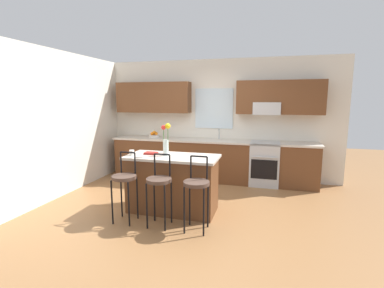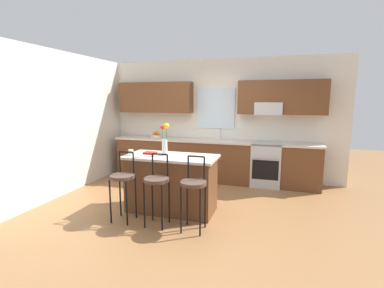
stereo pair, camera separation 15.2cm
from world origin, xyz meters
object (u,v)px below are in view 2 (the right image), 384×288
at_px(cookbook, 150,153).
at_px(mug_ceramic, 131,152).
at_px(bar_stool_near, 123,180).
at_px(fruit_bowl_oranges, 156,135).
at_px(bar_stool_middle, 157,183).
at_px(bar_stool_far, 194,186).
at_px(oven_range, 266,164).
at_px(flower_vase, 165,141).
at_px(kitchen_island, 171,183).

bearing_deg(cookbook, mug_ceramic, -142.82).
distance_m(bar_stool_near, mug_ceramic, 0.54).
bearing_deg(fruit_bowl_oranges, bar_stool_middle, -65.65).
xyz_separation_m(bar_stool_far, fruit_bowl_oranges, (-1.67, 2.47, 0.34)).
relative_size(oven_range, flower_vase, 1.76).
xyz_separation_m(bar_stool_near, flower_vase, (0.45, 0.55, 0.53)).
bearing_deg(mug_ceramic, bar_stool_near, -78.58).
bearing_deg(bar_stool_near, mug_ceramic, 101.42).
distance_m(oven_range, bar_stool_near, 3.14).
relative_size(kitchen_island, fruit_bowl_oranges, 6.15).
bearing_deg(kitchen_island, mug_ceramic, -166.77).
distance_m(mug_ceramic, cookbook, 0.31).
bearing_deg(bar_stool_near, bar_stool_far, 0.00).
bearing_deg(flower_vase, mug_ceramic, -165.99).
bearing_deg(kitchen_island, fruit_bowl_oranges, 120.43).
height_order(flower_vase, fruit_bowl_oranges, flower_vase).
relative_size(oven_range, bar_stool_far, 0.88).
bearing_deg(fruit_bowl_oranges, bar_stool_near, -77.06).
height_order(oven_range, bar_stool_near, bar_stool_near).
distance_m(oven_range, kitchen_island, 2.35).
height_order(bar_stool_near, cookbook, bar_stool_near).
height_order(kitchen_island, bar_stool_middle, bar_stool_middle).
relative_size(kitchen_island, bar_stool_near, 1.42).
xyz_separation_m(mug_ceramic, cookbook, (0.25, 0.19, -0.03)).
bearing_deg(bar_stool_middle, bar_stool_far, 0.00).
bearing_deg(cookbook, bar_stool_middle, -57.59).
distance_m(kitchen_island, flower_vase, 0.71).
distance_m(bar_stool_middle, flower_vase, 0.77).
xyz_separation_m(kitchen_island, bar_stool_near, (-0.55, -0.57, 0.17)).
xyz_separation_m(oven_range, fruit_bowl_oranges, (-2.53, 0.03, 0.52)).
distance_m(kitchen_island, bar_stool_near, 0.81).
distance_m(bar_stool_near, fruit_bowl_oranges, 2.55).
height_order(oven_range, cookbook, cookbook).
height_order(bar_stool_far, mug_ceramic, bar_stool_far).
bearing_deg(cookbook, kitchen_island, -5.93).
height_order(flower_vase, mug_ceramic, flower_vase).
distance_m(bar_stool_near, bar_stool_far, 1.10).
distance_m(oven_range, bar_stool_far, 2.59).
relative_size(bar_stool_middle, bar_stool_far, 1.00).
height_order(kitchen_island, mug_ceramic, mug_ceramic).
height_order(oven_range, bar_stool_far, bar_stool_far).
height_order(oven_range, mug_ceramic, mug_ceramic).
xyz_separation_m(oven_range, kitchen_island, (-1.41, -1.87, 0.00)).
relative_size(bar_stool_middle, cookbook, 5.21).
height_order(kitchen_island, bar_stool_far, bar_stool_far).
xyz_separation_m(bar_stool_near, bar_stool_far, (1.10, 0.00, 0.00)).
relative_size(bar_stool_middle, flower_vase, 1.99).
relative_size(oven_range, bar_stool_middle, 0.88).
bearing_deg(bar_stool_middle, mug_ceramic, 146.68).
bearing_deg(bar_stool_middle, flower_vase, 99.97).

